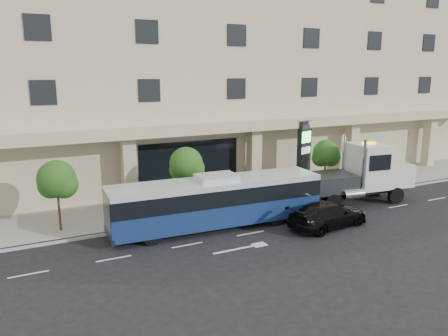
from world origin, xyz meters
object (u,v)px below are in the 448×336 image
object	(u,v)px
signage_pylon	(304,154)
city_bus	(217,201)
tow_truck	(355,176)
black_sedan	(328,215)

from	to	relation	value
signage_pylon	city_bus	bearing A→B (deg)	-171.93
city_bus	tow_truck	bearing A→B (deg)	3.88
city_bus	black_sedan	bearing A→B (deg)	-23.00
city_bus	signage_pylon	size ratio (longest dim) A/B	2.47
city_bus	tow_truck	xyz separation A→B (m)	(11.12, 0.23, 0.30)
tow_truck	city_bus	bearing A→B (deg)	-171.59
city_bus	signage_pylon	distance (m)	11.53
city_bus	tow_truck	size ratio (longest dim) A/B	1.24
black_sedan	tow_truck	bearing A→B (deg)	-65.10
tow_truck	signage_pylon	bearing A→B (deg)	107.45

